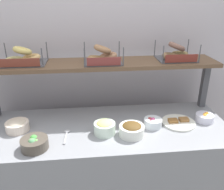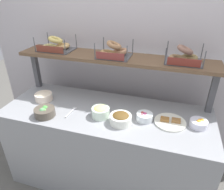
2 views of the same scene
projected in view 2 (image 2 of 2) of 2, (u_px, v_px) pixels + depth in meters
ground_plane at (107, 176)px, 2.25m from camera, size 8.00×8.00×0.00m
back_wall at (122, 56)px, 2.14m from camera, size 3.07×0.06×2.40m
deli_counter at (106, 147)px, 2.05m from camera, size 1.87×0.70×0.85m
shelf_riser_left at (36, 69)px, 2.20m from camera, size 0.05×0.05×0.40m
shelf_riser_right at (213, 92)px, 1.75m from camera, size 0.05×0.05×0.40m
upper_shelf at (115, 58)px, 1.87m from camera, size 1.83×0.32×0.03m
bowl_egg_salad at (101, 111)px, 1.75m from camera, size 0.15×0.15×0.10m
bowl_beet_salad at (144, 117)px, 1.71m from camera, size 0.14×0.14×0.07m
bowl_veggie_mix at (45, 112)px, 1.77m from camera, size 0.18×0.18×0.09m
bowl_potato_salad at (44, 96)px, 2.01m from camera, size 0.17×0.17×0.09m
bowl_fruit_salad at (199, 123)px, 1.64m from camera, size 0.14×0.14×0.07m
bowl_chocolate_spread at (121, 118)px, 1.67m from camera, size 0.18×0.18×0.09m
serving_plate_white at (170, 122)px, 1.69m from camera, size 0.26×0.26×0.04m
serving_spoon_near_plate at (72, 110)px, 1.85m from camera, size 0.04×0.18×0.01m
bagel_basket_plain at (56, 46)px, 2.01m from camera, size 0.33×0.24×0.14m
bagel_basket_everything at (114, 51)px, 1.83m from camera, size 0.30×0.25×0.15m
bagel_basket_poppy at (184, 57)px, 1.70m from camera, size 0.30×0.25×0.15m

